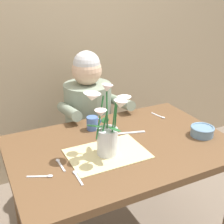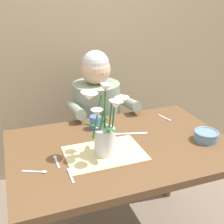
{
  "view_description": "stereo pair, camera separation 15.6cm",
  "coord_description": "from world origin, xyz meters",
  "views": [
    {
      "loc": [
        -0.67,
        -1.24,
        1.53
      ],
      "look_at": [
        -0.03,
        0.05,
        0.92
      ],
      "focal_mm": 47.22,
      "sensor_mm": 36.0,
      "label": 1
    },
    {
      "loc": [
        -0.53,
        -1.3,
        1.53
      ],
      "look_at": [
        -0.03,
        0.05,
        0.92
      ],
      "focal_mm": 47.22,
      "sensor_mm": 36.0,
      "label": 2
    }
  ],
  "objects": [
    {
      "name": "spoon_1",
      "position": [
        -0.32,
        -0.16,
        0.74
      ],
      "size": [
        0.02,
        0.12,
        0.01
      ],
      "color": "silver",
      "rests_on": "dining_table"
    },
    {
      "name": "spoon_4",
      "position": [
        0.4,
        0.21,
        0.74
      ],
      "size": [
        0.04,
        0.12,
        0.01
      ],
      "color": "silver",
      "rests_on": "dining_table"
    },
    {
      "name": "ceramic_bowl",
      "position": [
        0.46,
        -0.11,
        0.77
      ],
      "size": [
        0.14,
        0.14,
        0.06
      ],
      "color": "#6689A8",
      "rests_on": "dining_table"
    },
    {
      "name": "spoon_0",
      "position": [
        -0.45,
        -0.1,
        0.74
      ],
      "size": [
        0.11,
        0.06,
        0.01
      ],
      "color": "silver",
      "rests_on": "dining_table"
    },
    {
      "name": "spoon_3",
      "position": [
        -0.02,
        0.11,
        0.74
      ],
      "size": [
        0.08,
        0.11,
        0.01
      ],
      "color": "silver",
      "rests_on": "dining_table"
    },
    {
      "name": "ceramic_mug",
      "position": [
        -0.07,
        0.24,
        0.78
      ],
      "size": [
        0.09,
        0.07,
        0.08
      ],
      "color": "#476BB7",
      "rests_on": "dining_table"
    },
    {
      "name": "seated_person",
      "position": [
        0.05,
        0.62,
        0.56
      ],
      "size": [
        0.45,
        0.47,
        1.14
      ],
      "rotation": [
        0.0,
        0.0,
        -0.04
      ],
      "color": "#4C4C56",
      "rests_on": "ground_plane"
    },
    {
      "name": "flower_vase",
      "position": [
        -0.11,
        -0.06,
        0.89
      ],
      "size": [
        0.26,
        0.23,
        0.36
      ],
      "color": "silver",
      "rests_on": "dining_table"
    },
    {
      "name": "striped_placemat",
      "position": [
        -0.11,
        -0.06,
        0.74
      ],
      "size": [
        0.4,
        0.28,
        0.0
      ],
      "primitive_type": "cube",
      "color": "beige",
      "rests_on": "dining_table"
    },
    {
      "name": "wood_panel_backdrop",
      "position": [
        0.0,
        1.05,
        1.25
      ],
      "size": [
        4.0,
        0.1,
        2.5
      ],
      "primitive_type": "cube",
      "color": "tan",
      "rests_on": "ground_plane"
    },
    {
      "name": "dining_table",
      "position": [
        0.0,
        0.0,
        0.64
      ],
      "size": [
        1.2,
        0.8,
        0.74
      ],
      "color": "brown",
      "rests_on": "ground_plane"
    },
    {
      "name": "dinner_knife",
      "position": [
        0.1,
        0.1,
        0.74
      ],
      "size": [
        0.19,
        0.07,
        0.0
      ],
      "primitive_type": "cube",
      "rotation": [
        0.0,
        0.0,
        -0.28
      ],
      "color": "silver",
      "rests_on": "dining_table"
    },
    {
      "name": "spoon_2",
      "position": [
        -0.36,
        -0.03,
        0.74
      ],
      "size": [
        0.02,
        0.12,
        0.01
      ],
      "color": "silver",
      "rests_on": "dining_table"
    }
  ]
}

